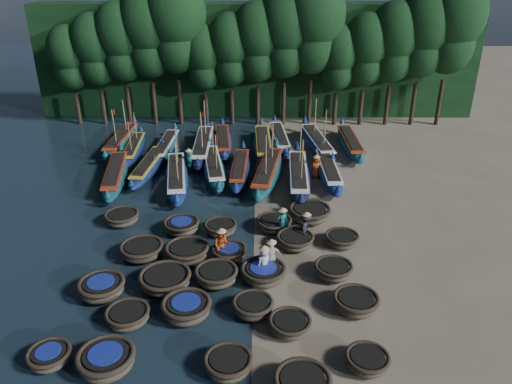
{
  "coord_description": "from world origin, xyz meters",
  "views": [
    {
      "loc": [
        0.28,
        -23.23,
        14.37
      ],
      "look_at": [
        0.08,
        3.37,
        1.3
      ],
      "focal_mm": 35.0,
      "sensor_mm": 36.0,
      "label": 1
    }
  ],
  "objects_px": {
    "coracle_2": "(228,364)",
    "long_boat_5": "(240,169)",
    "long_boat_1": "(115,175)",
    "fisherman_6": "(316,166)",
    "coracle_15": "(142,250)",
    "long_boat_11": "(166,146)",
    "long_boat_12": "(203,146)",
    "long_boat_14": "(263,145)",
    "coracle_16": "(187,252)",
    "fisherman_1": "(282,221)",
    "fisherman_4": "(271,256)",
    "coracle_18": "(295,240)",
    "coracle_5": "(128,316)",
    "coracle_14": "(333,270)",
    "coracle_17": "(229,252)",
    "coracle_21": "(182,226)",
    "long_boat_3": "(177,177)",
    "long_boat_8": "(328,171)",
    "long_boat_17": "(350,143)",
    "coracle_12": "(216,275)",
    "long_boat_2": "(149,166)",
    "long_boat_16": "(317,143)",
    "long_boat_7": "(298,176)",
    "coracle_7": "(253,306)",
    "coracle_19": "(342,239)",
    "coracle_3": "(302,384)",
    "fisherman_3": "(306,227)",
    "coracle_13": "(263,273)",
    "fisherman_0": "(264,261)",
    "long_boat_13": "(223,141)",
    "coracle_6": "(186,308)",
    "coracle_10": "(102,288)",
    "long_boat_6": "(268,172)",
    "long_boat_9": "(121,140)",
    "fisherman_2": "(222,244)",
    "coracle_23": "(274,223)",
    "coracle_24": "(310,213)",
    "long_boat_15": "(280,139)",
    "coracle_4": "(367,361)",
    "coracle_1": "(106,360)",
    "coracle_22": "(221,228)",
    "fisherman_5": "(189,160)",
    "coracle_8": "(290,324)",
    "coracle_0": "(49,356)"
  },
  "relations": [
    {
      "from": "long_boat_17",
      "to": "long_boat_7",
      "type": "bearing_deg",
      "value": -126.48
    },
    {
      "from": "coracle_2",
      "to": "coracle_5",
      "type": "bearing_deg",
      "value": 148.57
    },
    {
      "from": "long_boat_9",
      "to": "fisherman_2",
      "type": "height_order",
      "value": "long_boat_9"
    },
    {
      "from": "coracle_1",
      "to": "coracle_19",
      "type": "height_order",
      "value": "coracle_1"
    },
    {
      "from": "coracle_21",
      "to": "long_boat_7",
      "type": "distance_m",
      "value": 9.44
    },
    {
      "from": "coracle_2",
      "to": "long_boat_5",
      "type": "distance_m",
      "value": 17.94
    },
    {
      "from": "long_boat_1",
      "to": "long_boat_13",
      "type": "height_order",
      "value": "long_boat_1"
    },
    {
      "from": "long_boat_11",
      "to": "fisherman_3",
      "type": "height_order",
      "value": "fisherman_3"
    },
    {
      "from": "coracle_15",
      "to": "long_boat_3",
      "type": "distance_m",
      "value": 8.75
    },
    {
      "from": "coracle_4",
      "to": "coracle_8",
      "type": "bearing_deg",
      "value": 144.98
    },
    {
      "from": "coracle_19",
      "to": "coracle_3",
      "type": "bearing_deg",
      "value": -106.11
    },
    {
      "from": "coracle_2",
      "to": "long_boat_12",
      "type": "xyz_separation_m",
      "value": [
        -3.21,
        22.09,
        0.21
      ]
    },
    {
      "from": "coracle_17",
      "to": "coracle_7",
      "type": "bearing_deg",
      "value": -73.29
    },
    {
      "from": "coracle_21",
      "to": "long_boat_16",
      "type": "xyz_separation_m",
      "value": [
        8.85,
        12.79,
        0.17
      ]
    },
    {
      "from": "long_boat_1",
      "to": "fisherman_1",
      "type": "distance_m",
      "value": 13.03
    },
    {
      "from": "coracle_13",
      "to": "long_boat_12",
      "type": "relative_size",
      "value": 0.27
    },
    {
      "from": "long_boat_6",
      "to": "long_boat_15",
      "type": "relative_size",
      "value": 1.13
    },
    {
      "from": "long_boat_3",
      "to": "fisherman_5",
      "type": "distance_m",
      "value": 2.25
    },
    {
      "from": "fisherman_3",
      "to": "coracle_5",
      "type": "bearing_deg",
      "value": 142.51
    },
    {
      "from": "coracle_5",
      "to": "coracle_14",
      "type": "height_order",
      "value": "coracle_14"
    },
    {
      "from": "coracle_12",
      "to": "long_boat_2",
      "type": "bearing_deg",
      "value": 114.23
    },
    {
      "from": "coracle_23",
      "to": "coracle_24",
      "type": "height_order",
      "value": "coracle_24"
    },
    {
      "from": "long_boat_15",
      "to": "fisherman_0",
      "type": "height_order",
      "value": "fisherman_0"
    },
    {
      "from": "long_boat_6",
      "to": "long_boat_15",
      "type": "distance_m",
      "value": 6.87
    },
    {
      "from": "coracle_1",
      "to": "long_boat_3",
      "type": "bearing_deg",
      "value": 89.39
    },
    {
      "from": "coracle_17",
      "to": "coracle_21",
      "type": "distance_m",
      "value": 3.86
    },
    {
      "from": "coracle_4",
      "to": "coracle_21",
      "type": "height_order",
      "value": "coracle_21"
    },
    {
      "from": "fisherman_4",
      "to": "coracle_18",
      "type": "bearing_deg",
      "value": -139.11
    },
    {
      "from": "coracle_10",
      "to": "long_boat_6",
      "type": "xyz_separation_m",
      "value": [
        7.73,
        12.77,
        0.13
      ]
    },
    {
      "from": "coracle_2",
      "to": "coracle_18",
      "type": "distance_m",
      "value": 9.27
    },
    {
      "from": "coracle_22",
      "to": "fisherman_4",
      "type": "height_order",
      "value": "fisherman_4"
    },
    {
      "from": "long_boat_8",
      "to": "long_boat_17",
      "type": "distance_m",
      "value": 5.9
    },
    {
      "from": "long_boat_12",
      "to": "long_boat_13",
      "type": "relative_size",
      "value": 1.18
    },
    {
      "from": "long_boat_8",
      "to": "coracle_19",
      "type": "bearing_deg",
      "value": -93.88
    },
    {
      "from": "long_boat_2",
      "to": "long_boat_16",
      "type": "distance_m",
      "value": 13.15
    },
    {
      "from": "coracle_16",
      "to": "fisherman_1",
      "type": "xyz_separation_m",
      "value": [
        4.94,
        2.38,
        0.47
      ]
    },
    {
      "from": "fisherman_0",
      "to": "long_boat_13",
      "type": "bearing_deg",
      "value": -124.37
    },
    {
      "from": "coracle_16",
      "to": "long_boat_11",
      "type": "bearing_deg",
      "value": 103.62
    },
    {
      "from": "fisherman_2",
      "to": "coracle_0",
      "type": "bearing_deg",
      "value": -124.92
    },
    {
      "from": "long_boat_5",
      "to": "long_boat_11",
      "type": "distance_m",
      "value": 7.34
    },
    {
      "from": "long_boat_1",
      "to": "coracle_19",
      "type": "bearing_deg",
      "value": -37.52
    },
    {
      "from": "long_boat_9",
      "to": "fisherman_3",
      "type": "distance_m",
      "value": 19.56
    },
    {
      "from": "long_boat_8",
      "to": "long_boat_16",
      "type": "xyz_separation_m",
      "value": [
        -0.25,
        5.34,
        0.05
      ]
    },
    {
      "from": "long_boat_1",
      "to": "fisherman_6",
      "type": "xyz_separation_m",
      "value": [
        13.65,
        0.85,
        0.3
      ]
    },
    {
      "from": "long_boat_12",
      "to": "long_boat_14",
      "type": "distance_m",
      "value": 4.67
    },
    {
      "from": "long_boat_13",
      "to": "long_boat_17",
      "type": "relative_size",
      "value": 0.94
    },
    {
      "from": "coracle_15",
      "to": "fisherman_6",
      "type": "xyz_separation_m",
      "value": [
        9.92,
        9.98,
        0.43
      ]
    },
    {
      "from": "coracle_1",
      "to": "fisherman_3",
      "type": "bearing_deg",
      "value": 48.46
    },
    {
      "from": "coracle_6",
      "to": "fisherman_0",
      "type": "bearing_deg",
      "value": 41.9
    },
    {
      "from": "coracle_7",
      "to": "coracle_21",
      "type": "xyz_separation_m",
      "value": [
        -4.08,
        6.89,
        0.02
      ]
    }
  ]
}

